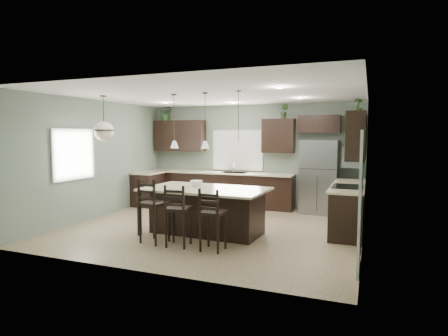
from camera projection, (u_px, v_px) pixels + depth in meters
ground at (213, 228)px, 7.99m from camera, size 6.00×6.00×0.00m
pantry_door at (360, 201)px, 5.38m from camera, size 0.04×0.82×2.04m
window_back at (238, 150)px, 10.53m from camera, size 1.35×0.02×1.00m
window_left at (73, 154)px, 8.19m from camera, size 0.02×1.10×1.00m
left_return_cabs at (148, 189)px, 10.50m from camera, size 0.60×0.90×0.90m
left_return_countertop at (149, 173)px, 10.46m from camera, size 0.66×0.96×0.04m
back_lower_cabs at (219, 189)px, 10.53m from camera, size 4.20×0.60×0.90m
back_countertop at (219, 173)px, 10.47m from camera, size 4.20×0.66×0.04m
sink_inset at (234, 173)px, 10.30m from camera, size 0.70×0.45×0.01m
faucet at (234, 168)px, 10.26m from camera, size 0.02×0.02×0.28m
back_upper_left at (180, 136)px, 10.99m from camera, size 1.55×0.34×0.90m
back_upper_right at (278, 136)px, 9.92m from camera, size 0.85×0.34×0.90m
fridge_header at (319, 124)px, 9.51m from camera, size 1.05×0.34×0.45m
right_lower_cabs at (349, 208)px, 7.78m from camera, size 0.60×2.35×0.90m
right_countertop at (348, 186)px, 7.74m from camera, size 0.66×2.35×0.04m
cooktop at (347, 186)px, 7.49m from camera, size 0.58×0.75×0.02m
wall_oven_front at (332, 210)px, 7.63m from camera, size 0.01×0.72×0.60m
right_upper_cabs at (357, 136)px, 7.60m from camera, size 0.34×2.35×0.90m
microwave at (354, 156)px, 7.40m from camera, size 0.40×0.75×0.40m
refrigerator at (319, 177)px, 9.41m from camera, size 0.90×0.74×1.85m
kitchen_island at (205, 211)px, 7.44m from camera, size 2.48×1.48×0.92m
serving_dish at (196, 184)px, 7.48m from camera, size 0.24×0.24×0.14m
bar_stool_left at (154, 210)px, 6.83m from camera, size 0.51×0.51×1.20m
bar_stool_center at (178, 215)px, 6.61m from camera, size 0.46×0.46×1.11m
bar_stool_right at (213, 219)px, 6.35m from camera, size 0.41×0.41×1.09m
pendant_left at (174, 121)px, 7.57m from camera, size 0.17×0.17×1.10m
pendant_center at (205, 121)px, 7.28m from camera, size 0.17×0.17×1.10m
pendant_right at (238, 120)px, 7.00m from camera, size 0.17×0.17×1.10m
chandelier at (104, 118)px, 7.84m from camera, size 0.45×0.45×0.96m
plant_back_left at (166, 113)px, 11.06m from camera, size 0.45×0.42×0.42m
plant_back_right at (284, 111)px, 9.78m from camera, size 0.23×0.19×0.38m
plant_right_wall at (358, 107)px, 8.14m from camera, size 0.28×0.28×0.38m
room_shell at (213, 148)px, 7.84m from camera, size 6.00×6.00×6.00m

